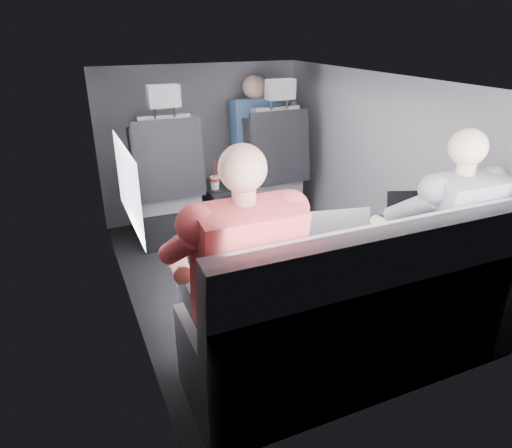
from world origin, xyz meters
name	(u,v)px	position (x,y,z in m)	size (l,w,h in m)	color
floor	(261,277)	(0.00, 0.00, 0.00)	(2.60, 2.60, 0.00)	black
ceiling	(262,79)	(0.00, 0.00, 1.35)	(2.60, 2.60, 0.00)	#B2B2AD
panel_left	(120,207)	(-0.90, 0.00, 0.68)	(0.02, 2.60, 1.35)	#56565B
panel_right	(375,171)	(0.90, 0.00, 0.68)	(0.02, 2.60, 1.35)	#56565B
panel_front	(202,143)	(0.00, 1.30, 0.68)	(1.80, 0.02, 1.35)	#56565B
panel_back	(392,281)	(0.00, -1.30, 0.68)	(1.80, 0.02, 1.35)	#56565B
side_window	(128,185)	(-0.88, -0.30, 0.90)	(0.02, 0.75, 0.42)	white
seatbelt	(279,140)	(0.45, 0.67, 0.80)	(0.05, 0.01, 0.65)	black
front_seat_left	(166,195)	(-0.45, 0.84, 0.40)	(0.52, 0.58, 1.26)	black
front_seat_right	(269,181)	(0.45, 0.84, 0.40)	(0.52, 0.58, 1.26)	black
center_console	(219,209)	(0.00, 0.88, 0.20)	(0.24, 0.48, 0.41)	black
rear_bench	(351,323)	(0.00, -1.06, 0.31)	(1.60, 0.57, 0.92)	slate
soda_cup	(215,183)	(-0.05, 0.81, 0.46)	(0.08, 0.08, 0.25)	white
water_bottle	(230,181)	(0.08, 0.79, 0.47)	(0.05, 0.05, 0.14)	#A6CBE1
laptop_white	(226,266)	(-0.55, -0.83, 0.63)	(0.37, 0.39, 0.23)	white
laptop_silver	(324,241)	(-0.01, -0.79, 0.63)	(0.39, 0.38, 0.25)	#A6A6AA
laptop_black	(405,221)	(0.54, -0.75, 0.64)	(0.43, 0.44, 0.26)	black
passenger_rear_left	(235,279)	(-0.56, -0.97, 0.64)	(0.52, 0.64, 1.25)	#333338
passenger_rear_right	(434,237)	(0.55, -0.97, 0.63)	(0.50, 0.62, 1.21)	#324B70
passenger_front_right	(255,135)	(0.43, 1.10, 0.75)	(0.41, 0.41, 0.83)	#324B70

